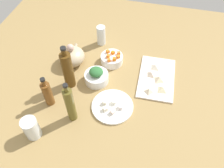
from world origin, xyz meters
TOP-DOWN VIEW (x-y plane):
  - tabletop at (0.00, 0.00)cm, footprint 190.00×190.00cm
  - cutting_board at (14.45, -23.55)cm, footprint 33.78×21.29cm
  - plate_tofu at (-11.38, -3.02)cm, footprint 22.25×22.25cm
  - bowl_greens at (4.24, 10.18)cm, footprint 13.76×13.76cm
  - bowl_carrots at (21.35, 5.30)cm, footprint 13.65×13.65cm
  - teapot at (15.06, 28.90)cm, footprint 17.65×15.64cm
  - bottle_0 at (-16.33, 30.28)cm, footprint 4.81×4.81cm
  - bottle_1 at (-22.26, 15.20)cm, footprint 4.55×4.55cm
  - bottle_2 at (-1.71, 24.07)cm, footprint 5.89×5.89cm
  - drinking_glass_0 at (37.36, 16.43)cm, footprint 5.69×5.69cm
  - drinking_glass_1 at (-35.79, 30.27)cm, footprint 7.49×7.49cm
  - carrot_cube_0 at (23.67, 8.44)cm, footprint 2.53×2.53cm
  - carrot_cube_1 at (23.72, 1.51)cm, footprint 2.32×2.32cm
  - carrot_cube_2 at (18.09, 2.98)cm, footprint 2.32×2.32cm
  - carrot_cube_3 at (19.70, 7.21)cm, footprint 1.88×1.88cm
  - carrot_cube_4 at (23.36, 5.09)cm, footprint 2.50×2.50cm
  - carrot_cube_5 at (16.60, 5.92)cm, footprint 2.31×2.31cm
  - carrot_cube_6 at (20.69, 1.18)cm, footprint 2.54×2.54cm
  - chopped_greens_mound at (4.24, 10.18)cm, footprint 7.75×8.08cm
  - tofu_cube_0 at (-11.03, 1.14)cm, footprint 2.49×2.49cm
  - tofu_cube_1 at (-9.65, -3.50)cm, footprint 2.37×2.37cm
  - tofu_cube_2 at (-14.81, 0.04)cm, footprint 3.08×3.08cm
  - tofu_cube_3 at (-15.73, -4.15)cm, footprint 3.00×3.00cm
  - tofu_cube_4 at (-11.86, -7.52)cm, footprint 2.53×2.53cm
  - dumpling_0 at (2.61, -20.44)cm, footprint 4.26×4.16cm
  - dumpling_1 at (12.58, -25.08)cm, footprint 7.12×6.75cm
  - dumpling_2 at (5.63, -27.64)cm, footprint 7.19×7.10cm
  - dumpling_3 at (15.18, -19.95)cm, footprint 5.69×5.75cm
  - dumpling_4 at (21.80, -21.79)cm, footprint 6.81×6.81cm

SIDE VIEW (x-z plane):
  - tabletop at x=0.00cm, z-range 0.00..3.00cm
  - cutting_board at x=14.45cm, z-range 3.00..4.00cm
  - plate_tofu at x=-11.38cm, z-range 3.00..4.20cm
  - dumpling_4 at x=21.80cm, z-range 4.00..6.13cm
  - dumpling_2 at x=5.63cm, z-range 4.00..6.38cm
  - dumpling_0 at x=2.61cm, z-range 4.00..6.43cm
  - dumpling_3 at x=15.18cm, z-range 4.00..6.56cm
  - dumpling_1 at x=12.58cm, z-range 4.00..6.58cm
  - tofu_cube_0 at x=-11.03cm, z-range 4.20..6.40cm
  - tofu_cube_1 at x=-9.65cm, z-range 4.20..6.40cm
  - tofu_cube_2 at x=-14.81cm, z-range 4.20..6.40cm
  - tofu_cube_3 at x=-15.73cm, z-range 4.20..6.40cm
  - tofu_cube_4 at x=-11.86cm, z-range 4.20..6.40cm
  - bowl_carrots at x=21.35cm, z-range 3.00..8.29cm
  - bowl_greens at x=4.24cm, z-range 3.00..8.75cm
  - teapot at x=15.06cm, z-range 1.21..15.87cm
  - drinking_glass_1 at x=-35.79cm, z-range 3.00..14.93cm
  - carrot_cube_0 at x=23.67cm, z-range 8.29..10.09cm
  - carrot_cube_1 at x=23.72cm, z-range 8.29..10.09cm
  - carrot_cube_2 at x=18.09cm, z-range 8.29..10.09cm
  - carrot_cube_3 at x=19.70cm, z-range 8.29..10.09cm
  - carrot_cube_4 at x=23.36cm, z-range 8.29..10.09cm
  - carrot_cube_5 at x=16.60cm, z-range 8.29..10.09cm
  - carrot_cube_6 at x=20.69cm, z-range 8.29..10.09cm
  - drinking_glass_0 at x=37.36cm, z-range 3.00..16.20cm
  - chopped_greens_mound at x=4.24cm, z-range 8.75..12.81cm
  - bottle_0 at x=-16.33cm, z-range 1.35..20.83cm
  - bottle_1 at x=-22.26cm, z-range 1.28..27.79cm
  - bottle_2 at x=-1.71cm, z-range 1.17..29.05cm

